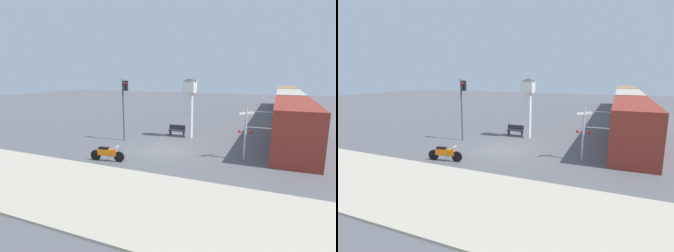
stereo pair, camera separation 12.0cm
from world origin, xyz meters
The scene contains 8 objects.
ground_plane centered at (0.00, 0.00, 0.00)m, with size 120.00×120.00×0.00m, color #56565B.
sidewalk_strip centered at (0.00, -7.73, 0.05)m, with size 36.00×6.00×0.10m.
motorcycle centered at (-2.28, -3.73, 0.48)m, with size 2.26×0.60×1.00m.
clock_tower centered at (0.49, 4.22, 3.32)m, with size 1.16×1.16×5.04m.
freight_train centered at (8.55, 17.60, 1.70)m, with size 2.80×37.55×3.40m.
traffic_light centered at (-4.02, 1.23, 3.40)m, with size 0.50×0.35×5.00m.
railroad_crossing_signal centered at (5.63, -0.12, 1.84)m, with size 0.90×0.82×3.36m.
bench centered at (-0.79, 4.71, 0.49)m, with size 1.60×0.44×0.92m.
Camera 1 is at (7.39, -16.79, 5.34)m, focal length 28.00 mm.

